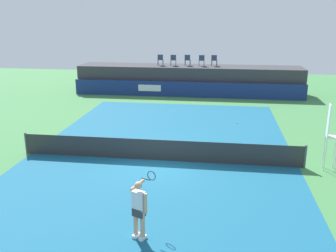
{
  "coord_description": "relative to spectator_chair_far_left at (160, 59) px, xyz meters",
  "views": [
    {
      "loc": [
        2.59,
        -15.42,
        6.19
      ],
      "look_at": [
        0.13,
        2.0,
        1.0
      ],
      "focal_mm": 40.45,
      "sensor_mm": 36.0,
      "label": 1
    }
  ],
  "objects": [
    {
      "name": "tennis_net",
      "position": [
        2.37,
        -15.3,
        -2.22
      ],
      "size": [
        12.4,
        0.02,
        0.95
      ],
      "primitive_type": "cube",
      "color": "#2D2D2D",
      "rests_on": "ground"
    },
    {
      "name": "spectator_chair_far_left",
      "position": [
        0.0,
        0.0,
        0.0
      ],
      "size": [
        0.48,
        0.48,
        0.89
      ],
      "color": "#2D3D56",
      "rests_on": "spectator_platform"
    },
    {
      "name": "spectator_chair_far_right",
      "position": [
        4.36,
        0.22,
        0.0
      ],
      "size": [
        0.48,
        0.48,
        0.89
      ],
      "color": "#2D3D56",
      "rests_on": "spectator_platform"
    },
    {
      "name": "court_inner",
      "position": [
        2.37,
        -15.3,
        -2.69
      ],
      "size": [
        12.0,
        22.0,
        0.0
      ],
      "primitive_type": "cube",
      "color": "#16597A",
      "rests_on": "ground"
    },
    {
      "name": "spectator_chair_center",
      "position": [
        2.21,
        0.12,
        0.0
      ],
      "size": [
        0.47,
        0.47,
        0.89
      ],
      "color": "#2D3D56",
      "rests_on": "spectator_platform"
    },
    {
      "name": "spectator_chair_left",
      "position": [
        1.07,
        -0.05,
        0.0
      ],
      "size": [
        0.48,
        0.48,
        0.89
      ],
      "color": "#2D3D56",
      "rests_on": "spectator_platform"
    },
    {
      "name": "tennis_ball",
      "position": [
        6.03,
        -8.84,
        -2.66
      ],
      "size": [
        0.07,
        0.07,
        0.07
      ],
      "primitive_type": "sphere",
      "color": "#D8EA33",
      "rests_on": "court_inner"
    },
    {
      "name": "net_post_far",
      "position": [
        8.57,
        -15.3,
        -2.19
      ],
      "size": [
        0.1,
        0.1,
        1.0
      ],
      "primitive_type": "cylinder",
      "color": "#4C4C51",
      "rests_on": "ground"
    },
    {
      "name": "spectator_chair_right",
      "position": [
        3.36,
        0.03,
        0.0
      ],
      "size": [
        0.47,
        0.47,
        0.89
      ],
      "color": "#2D3D56",
      "rests_on": "spectator_platform"
    },
    {
      "name": "spectator_platform",
      "position": [
        2.37,
        0.0,
        -1.59
      ],
      "size": [
        18.0,
        2.8,
        2.2
      ],
      "primitive_type": "cube",
      "color": "#38383D",
      "rests_on": "ground"
    },
    {
      "name": "net_post_near",
      "position": [
        -3.83,
        -15.3,
        -2.19
      ],
      "size": [
        0.1,
        0.1,
        1.0
      ],
      "primitive_type": "cylinder",
      "color": "#4C4C51",
      "rests_on": "ground"
    },
    {
      "name": "tennis_player",
      "position": [
        2.82,
        -21.35,
        -1.73
      ],
      "size": [
        0.6,
        1.26,
        1.77
      ],
      "color": "white",
      "rests_on": "court_inner"
    },
    {
      "name": "ground_plane",
      "position": [
        2.37,
        -12.3,
        -2.69
      ],
      "size": [
        48.0,
        48.0,
        0.0
      ],
      "primitive_type": "plane",
      "color": "#3D7A42"
    },
    {
      "name": "umpire_chair",
      "position": [
        9.42,
        -15.28,
        -1.11
      ],
      "size": [
        0.49,
        0.49,
        2.76
      ],
      "color": "white",
      "rests_on": "ground"
    },
    {
      "name": "sponsor_wall",
      "position": [
        2.36,
        -1.8,
        -2.09
      ],
      "size": [
        18.0,
        0.22,
        1.2
      ],
      "color": "navy",
      "rests_on": "ground"
    }
  ]
}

